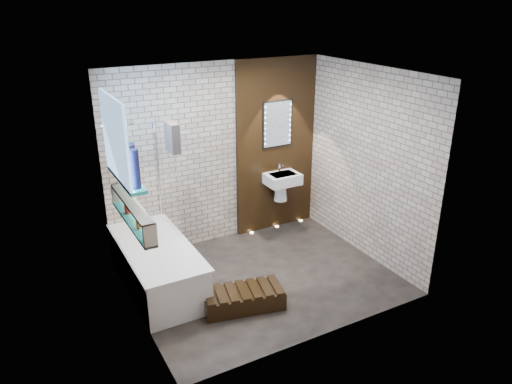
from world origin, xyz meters
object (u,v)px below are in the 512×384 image
bath_screen (168,176)px  led_mirror (278,124)px  bathtub (157,266)px  washbasin (282,183)px  walnut_step (243,299)px

bath_screen → led_mirror: 1.89m
bathtub → washbasin: washbasin is taller
bathtub → led_mirror: size_ratio=2.49×
bathtub → walnut_step: bathtub is taller
bath_screen → walnut_step: bath_screen is taller
bath_screen → washbasin: bath_screen is taller
washbasin → bathtub: bearing=-164.0°
led_mirror → washbasin: bearing=-90.0°
washbasin → bath_screen: bearing=-174.2°
led_mirror → walnut_step: led_mirror is taller
bathtub → walnut_step: bearing=-50.3°
washbasin → walnut_step: washbasin is taller
led_mirror → bathtub: bearing=-160.2°
bath_screen → led_mirror: led_mirror is taller
washbasin → walnut_step: (-1.44, -1.51, -0.69)m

